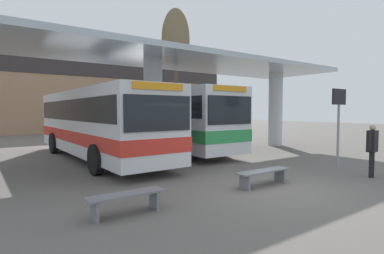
{
  "coord_description": "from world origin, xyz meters",
  "views": [
    {
      "loc": [
        -6.72,
        -5.6,
        2.22
      ],
      "look_at": [
        0.0,
        3.92,
        1.6
      ],
      "focal_mm": 28.0,
      "sensor_mm": 36.0,
      "label": 1
    }
  ],
  "objects": [
    {
      "name": "waiting_bench_mid_platform",
      "position": [
        0.09,
        0.38,
        0.35
      ],
      "size": [
        1.93,
        0.44,
        0.46
      ],
      "color": "slate",
      "rests_on": "ground_plane"
    },
    {
      "name": "transit_bus_center_bay",
      "position": [
        1.86,
        9.37,
        1.84
      ],
      "size": [
        2.95,
        11.56,
        3.29
      ],
      "rotation": [
        0.0,
        0.0,
        3.12
      ],
      "color": "silver",
      "rests_on": "ground_plane"
    },
    {
      "name": "townhouse_backdrop",
      "position": [
        0.0,
        26.6,
        4.46
      ],
      "size": [
        40.0,
        0.58,
        7.65
      ],
      "color": "#9E7A5B",
      "rests_on": "ground_plane"
    },
    {
      "name": "waiting_bench_near_pillar",
      "position": [
        -4.23,
        0.38,
        0.34
      ],
      "size": [
        1.68,
        0.44,
        0.46
      ],
      "color": "slate",
      "rests_on": "ground_plane"
    },
    {
      "name": "poplar_tree_behind_right",
      "position": [
        6.52,
        15.49,
        7.94
      ],
      "size": [
        2.3,
        2.3,
        10.63
      ],
      "color": "#473A2B",
      "rests_on": "ground_plane"
    },
    {
      "name": "transit_bus_left_bay",
      "position": [
        -2.33,
        8.26,
        1.76
      ],
      "size": [
        2.94,
        11.51,
        3.13
      ],
      "rotation": [
        0.0,
        0.0,
        3.16
      ],
      "color": "silver",
      "rests_on": "ground_plane"
    },
    {
      "name": "parked_car_street",
      "position": [
        4.47,
        23.48,
        1.1
      ],
      "size": [
        4.18,
        2.03,
        2.3
      ],
      "rotation": [
        0.0,
        0.0,
        -0.01
      ],
      "color": "black",
      "rests_on": "ground_plane"
    },
    {
      "name": "ground_plane",
      "position": [
        0.0,
        0.0,
        0.0
      ],
      "size": [
        100.0,
        100.0,
        0.0
      ],
      "primitive_type": "plane",
      "color": "#605B56"
    },
    {
      "name": "station_canopy",
      "position": [
        0.0,
        7.13,
        4.12
      ],
      "size": [
        22.8,
        5.42,
        4.91
      ],
      "color": "silver",
      "rests_on": "ground_plane"
    },
    {
      "name": "info_sign_platform",
      "position": [
        4.49,
        0.53,
        2.18
      ],
      "size": [
        0.9,
        0.09,
        3.07
      ],
      "color": "gray",
      "rests_on": "ground_plane"
    },
    {
      "name": "pedestrian_waiting",
      "position": [
        3.92,
        -0.96,
        1.08
      ],
      "size": [
        0.66,
        0.34,
        1.78
      ],
      "rotation": [
        0.0,
        0.0,
        0.18
      ],
      "color": "black",
      "rests_on": "ground_plane"
    }
  ]
}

